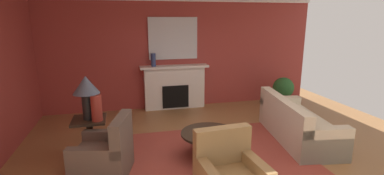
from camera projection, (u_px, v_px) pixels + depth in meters
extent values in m
plane|color=olive|center=(213.00, 155.00, 5.08)|extent=(9.09, 9.09, 0.00)
cube|color=#9E3833|center=(178.00, 53.00, 7.65)|extent=(7.59, 0.12, 2.94)
cube|color=#993D33|center=(209.00, 156.00, 5.04)|extent=(3.42, 2.58, 0.01)
cube|color=white|center=(175.00, 88.00, 7.63)|extent=(1.60, 0.25, 1.11)
cube|color=black|center=(175.00, 96.00, 7.66)|extent=(0.70, 0.26, 0.60)
cube|color=white|center=(174.00, 67.00, 7.46)|extent=(1.80, 0.35, 0.06)
cube|color=silver|center=(173.00, 38.00, 7.43)|extent=(1.29, 0.04, 1.09)
cube|color=beige|center=(298.00, 129.00, 5.70)|extent=(1.20, 2.21, 0.45)
cube|color=beige|center=(283.00, 109.00, 5.57)|extent=(0.51, 2.11, 0.40)
cube|color=beige|center=(324.00, 145.00, 4.76)|extent=(0.92, 0.33, 0.62)
cube|color=beige|center=(280.00, 110.00, 6.60)|extent=(0.92, 0.33, 0.62)
cube|color=brown|center=(103.00, 162.00, 4.39)|extent=(0.97, 0.97, 0.44)
cube|color=brown|center=(122.00, 133.00, 4.28)|extent=(0.35, 0.81, 0.51)
cube|color=brown|center=(109.00, 148.00, 4.70)|extent=(0.81, 0.33, 0.60)
cube|color=brown|center=(95.00, 168.00, 4.05)|extent=(0.81, 0.33, 0.60)
cube|color=#9E7A4C|center=(222.00, 145.00, 3.88)|extent=(0.81, 0.22, 0.51)
cylinder|color=#2D2319|center=(210.00, 133.00, 4.94)|extent=(1.00, 1.00, 0.04)
cylinder|color=#2D2319|center=(209.00, 145.00, 4.99)|extent=(0.12, 0.12, 0.41)
cylinder|color=#2D2319|center=(209.00, 155.00, 5.04)|extent=(0.56, 0.56, 0.03)
cube|color=#2D2319|center=(89.00, 120.00, 4.88)|extent=(0.56, 0.56, 0.04)
cube|color=#2D2319|center=(91.00, 139.00, 4.96)|extent=(0.10, 0.10, 0.66)
cube|color=#2D2319|center=(92.00, 155.00, 5.03)|extent=(0.45, 0.45, 0.04)
cylinder|color=black|center=(88.00, 106.00, 4.82)|extent=(0.18, 0.18, 0.45)
cone|color=#4C566B|center=(86.00, 85.00, 4.73)|extent=(0.44, 0.44, 0.30)
cylinder|color=#9E3328|center=(97.00, 108.00, 4.74)|extent=(0.18, 0.18, 0.44)
cylinder|color=navy|center=(153.00, 60.00, 7.27)|extent=(0.12, 0.12, 0.34)
cube|color=navy|center=(217.00, 131.00, 4.92)|extent=(0.23, 0.22, 0.06)
cube|color=navy|center=(206.00, 133.00, 4.72)|extent=(0.24, 0.24, 0.04)
cylinder|color=#333333|center=(282.00, 102.00, 7.78)|extent=(0.32, 0.32, 0.30)
sphere|color=#28602D|center=(283.00, 88.00, 7.69)|extent=(0.56, 0.56, 0.56)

